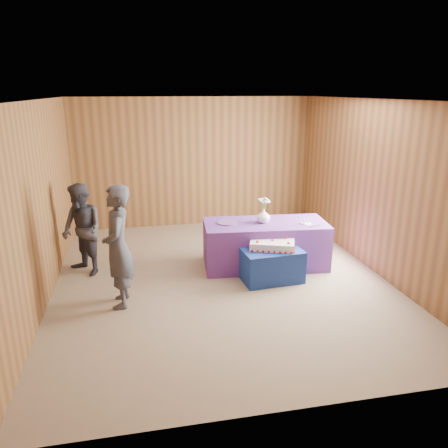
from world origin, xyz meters
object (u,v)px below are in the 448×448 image
object	(u,v)px
guest_left	(118,247)
guest_right	(82,230)
vase	(263,216)
cake_table	(270,263)
serving_table	(265,244)
sheet_cake	(272,244)

from	to	relation	value
guest_left	guest_right	size ratio (longest dim) A/B	1.14
vase	guest_left	world-z (taller)	guest_left
guest_left	cake_table	bearing A→B (deg)	101.69
serving_table	guest_left	bearing A→B (deg)	-153.00
guest_left	guest_right	distance (m)	1.34
sheet_cake	guest_left	xyz separation A→B (m)	(-2.28, -0.43, 0.27)
cake_table	serving_table	distance (m)	0.55
cake_table	vase	size ratio (longest dim) A/B	3.88
sheet_cake	guest_left	distance (m)	2.34
serving_table	cake_table	bearing A→B (deg)	-93.31
serving_table	guest_left	size ratio (longest dim) A/B	1.20
vase	cake_table	bearing A→B (deg)	-93.99
serving_table	guest_left	distance (m)	2.55
serving_table	guest_right	bearing A→B (deg)	179.83
serving_table	sheet_cake	bearing A→B (deg)	-89.97
serving_table	vase	size ratio (longest dim) A/B	8.61
serving_table	sheet_cake	size ratio (longest dim) A/B	2.47
vase	guest_left	distance (m)	2.48
cake_table	sheet_cake	world-z (taller)	sheet_cake
guest_left	serving_table	bearing A→B (deg)	113.38
cake_table	guest_right	bearing A→B (deg)	159.48
sheet_cake	guest_left	bearing A→B (deg)	-149.45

